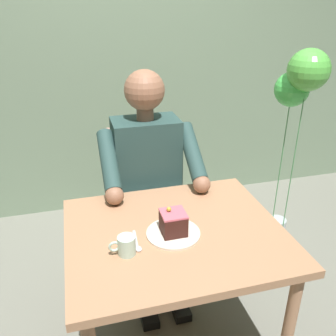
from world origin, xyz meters
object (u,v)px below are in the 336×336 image
(dining_table, at_px, (175,247))
(coffee_cup, at_px, (126,245))
(chair, at_px, (144,195))
(dessert_spoon, at_px, (137,244))
(seated_person, at_px, (150,183))
(cake_slice, at_px, (173,222))
(balloon_display, at_px, (297,103))

(dining_table, height_order, coffee_cup, coffee_cup)
(chair, relative_size, coffee_cup, 8.66)
(chair, height_order, dessert_spoon, chair)
(dessert_spoon, bearing_deg, seated_person, -107.47)
(dining_table, height_order, dessert_spoon, dessert_spoon)
(seated_person, xyz_separation_m, cake_slice, (0.02, 0.53, 0.09))
(cake_slice, bearing_deg, seated_person, -91.75)
(balloon_display, bearing_deg, dining_table, 31.45)
(dessert_spoon, bearing_deg, chair, -103.57)
(coffee_cup, distance_m, dessert_spoon, 0.08)
(chair, bearing_deg, cake_slice, 88.67)
(cake_slice, distance_m, dessert_spoon, 0.17)
(dining_table, xyz_separation_m, coffee_cup, (0.23, 0.10, 0.13))
(chair, distance_m, balloon_display, 1.05)
(cake_slice, xyz_separation_m, dessert_spoon, (0.16, 0.03, -0.06))
(cake_slice, xyz_separation_m, balloon_display, (-0.91, -0.57, 0.29))
(chair, bearing_deg, coffee_cup, 73.72)
(seated_person, bearing_deg, dessert_spoon, 72.53)
(cake_slice, xyz_separation_m, coffee_cup, (0.21, 0.07, -0.02))
(cake_slice, bearing_deg, coffee_cup, 19.48)
(chair, xyz_separation_m, cake_slice, (0.02, 0.70, 0.25))
(seated_person, distance_m, coffee_cup, 0.65)
(coffee_cup, bearing_deg, cake_slice, -160.52)
(cake_slice, relative_size, dessert_spoon, 0.82)
(dining_table, relative_size, coffee_cup, 8.74)
(coffee_cup, relative_size, dessert_spoon, 0.73)
(dining_table, bearing_deg, chair, -90.00)
(balloon_display, bearing_deg, dessert_spoon, 29.38)
(dessert_spoon, height_order, balloon_display, balloon_display)
(coffee_cup, height_order, dessert_spoon, coffee_cup)
(chair, bearing_deg, dessert_spoon, 76.43)
(dining_table, height_order, seated_person, seated_person)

